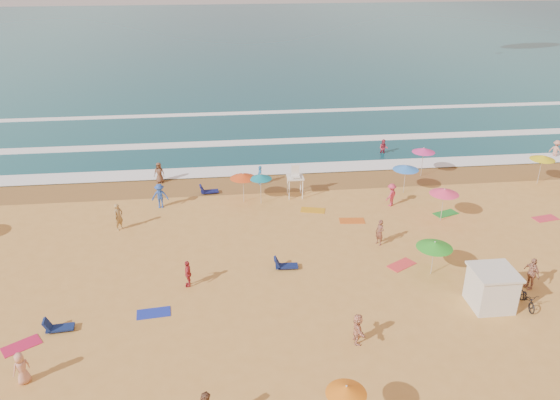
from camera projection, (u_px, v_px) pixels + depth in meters
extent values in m
plane|color=gold|center=(324.00, 264.00, 32.16)|extent=(220.00, 220.00, 0.00)
cube|color=#0C4756|center=(245.00, 40.00, 107.70)|extent=(220.00, 140.00, 0.18)
plane|color=olive|center=(295.00, 181.00, 43.40)|extent=(220.00, 220.00, 0.00)
cube|color=white|center=(291.00, 169.00, 45.61)|extent=(200.00, 2.20, 0.05)
cube|color=white|center=(281.00, 141.00, 51.90)|extent=(200.00, 1.60, 0.05)
cube|color=white|center=(271.00, 112.00, 60.90)|extent=(200.00, 1.20, 0.05)
cube|color=silver|center=(491.00, 289.00, 28.11)|extent=(2.00, 2.00, 2.00)
cube|color=silver|center=(495.00, 272.00, 27.66)|extent=(2.20, 2.20, 0.12)
imported|color=black|center=(527.00, 299.00, 28.26)|extent=(0.74, 1.82, 0.94)
cone|color=orange|center=(346.00, 390.00, 20.09)|extent=(1.54, 1.54, 0.35)
cone|color=#327DE5|center=(406.00, 167.00, 40.56)|extent=(1.92, 1.92, 0.35)
cone|color=#FF3869|center=(444.00, 191.00, 36.33)|extent=(1.94, 1.94, 0.35)
cone|color=#DA3085|center=(424.00, 150.00, 43.51)|extent=(1.82, 1.82, 0.35)
cone|color=green|center=(435.00, 245.00, 30.44)|extent=(2.03, 2.03, 0.35)
cone|color=yellow|center=(543.00, 157.00, 42.05)|extent=(1.88, 1.88, 0.35)
cone|color=#127E92|center=(261.00, 176.00, 38.86)|extent=(1.60, 1.60, 0.35)
cone|color=#DE4717|center=(243.00, 176.00, 39.13)|extent=(1.89, 1.89, 0.35)
cube|color=navy|center=(60.00, 328.00, 26.58)|extent=(1.34, 0.67, 0.34)
cube|color=#101B51|center=(287.00, 266.00, 31.69)|extent=(1.33, 0.63, 0.34)
cube|color=#0F144F|center=(210.00, 191.00, 41.23)|extent=(1.35, 0.68, 0.34)
cube|color=#C31845|center=(21.00, 346.00, 25.63)|extent=(1.89, 1.65, 0.03)
cube|color=#1B2BA9|center=(154.00, 313.00, 27.90)|extent=(1.77, 1.02, 0.03)
cube|color=orange|center=(313.00, 210.00, 38.67)|extent=(1.86, 1.26, 0.03)
cube|color=#EC373A|center=(402.00, 265.00, 32.09)|extent=(1.90, 1.60, 0.03)
cube|color=#D55C1A|center=(352.00, 221.00, 37.21)|extent=(1.77, 1.02, 0.03)
cube|color=#238D2C|center=(446.00, 213.00, 38.20)|extent=(1.89, 1.36, 0.03)
cube|color=#DC3346|center=(545.00, 218.00, 37.52)|extent=(1.83, 1.15, 0.03)
imported|color=#B42D40|center=(383.00, 148.00, 48.75)|extent=(0.92, 0.79, 1.63)
imported|color=brown|center=(159.00, 173.00, 42.84)|extent=(0.90, 0.66, 1.68)
imported|color=tan|center=(21.00, 368.00, 23.20)|extent=(0.88, 0.88, 1.55)
imported|color=tan|center=(556.00, 150.00, 48.01)|extent=(1.21, 1.36, 1.83)
imported|color=#D03452|center=(391.00, 195.00, 39.06)|extent=(1.23, 1.20, 1.69)
imported|color=#2267A2|center=(260.00, 175.00, 42.59)|extent=(0.52, 0.64, 1.51)
imported|color=#244AAB|center=(160.00, 196.00, 38.72)|extent=(1.18, 0.68, 1.82)
imported|color=tan|center=(358.00, 329.00, 25.55)|extent=(0.53, 1.48, 1.58)
imported|color=brown|center=(380.00, 232.00, 33.97)|extent=(0.66, 0.73, 1.68)
imported|color=#B82E37|center=(188.00, 273.00, 29.84)|extent=(0.41, 0.93, 1.57)
imported|color=#A07D4A|center=(119.00, 217.00, 35.73)|extent=(0.77, 0.80, 1.85)
imported|color=tan|center=(531.00, 273.00, 29.60)|extent=(0.70, 1.17, 1.86)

